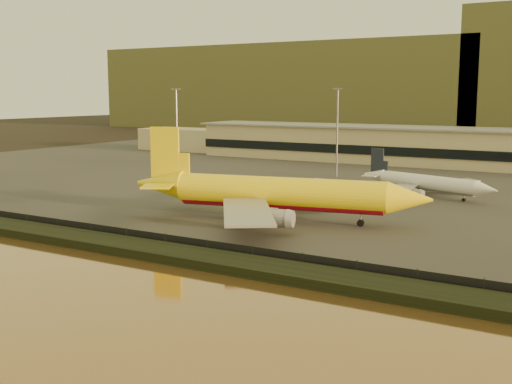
% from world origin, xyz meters
% --- Properties ---
extents(ground, '(900.00, 900.00, 0.00)m').
position_xyz_m(ground, '(0.00, 0.00, 0.00)').
color(ground, black).
rests_on(ground, ground).
extents(embankment, '(320.00, 7.00, 1.40)m').
position_xyz_m(embankment, '(0.00, -17.00, 0.70)').
color(embankment, black).
rests_on(embankment, ground).
extents(tarmac, '(320.00, 220.00, 0.20)m').
position_xyz_m(tarmac, '(0.00, 95.00, 0.10)').
color(tarmac, '#2D2D2D').
rests_on(tarmac, ground).
extents(perimeter_fence, '(300.00, 0.05, 2.20)m').
position_xyz_m(perimeter_fence, '(0.00, -13.00, 1.30)').
color(perimeter_fence, black).
rests_on(perimeter_fence, tarmac).
extents(terminal_building, '(202.00, 25.00, 12.60)m').
position_xyz_m(terminal_building, '(-14.52, 125.55, 6.25)').
color(terminal_building, tan).
rests_on(terminal_building, tarmac).
extents(apron_light_masts, '(152.20, 12.20, 25.40)m').
position_xyz_m(apron_light_masts, '(15.00, 75.00, 15.70)').
color(apron_light_masts, slate).
rests_on(apron_light_masts, tarmac).
extents(distant_hills, '(470.00, 160.00, 70.00)m').
position_xyz_m(distant_hills, '(-20.74, 340.00, 31.39)').
color(distant_hills, olive).
rests_on(distant_hills, ground).
extents(dhl_cargo_jet, '(57.85, 55.75, 17.38)m').
position_xyz_m(dhl_cargo_jet, '(6.12, 14.71, 5.39)').
color(dhl_cargo_jet, yellow).
rests_on(dhl_cargo_jet, tarmac).
extents(white_narrowbody_jet, '(35.38, 33.65, 10.40)m').
position_xyz_m(white_narrowbody_jet, '(22.13, 58.48, 3.30)').
color(white_narrowbody_jet, white).
rests_on(white_narrowbody_jet, tarmac).
extents(gse_vehicle_yellow, '(3.66, 2.18, 1.54)m').
position_xyz_m(gse_vehicle_yellow, '(1.18, 24.35, 0.97)').
color(gse_vehicle_yellow, yellow).
rests_on(gse_vehicle_yellow, tarmac).
extents(gse_vehicle_white, '(3.65, 1.94, 1.58)m').
position_xyz_m(gse_vehicle_white, '(-24.48, 28.09, 0.99)').
color(gse_vehicle_white, white).
rests_on(gse_vehicle_white, tarmac).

